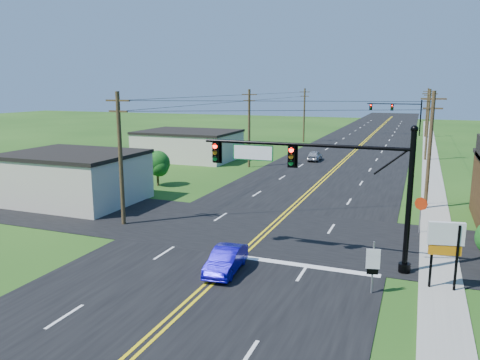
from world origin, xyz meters
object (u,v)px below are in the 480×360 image
at_px(signal_mast_far, 397,112).
at_px(stop_sign, 421,207).
at_px(route_sign, 373,264).
at_px(signal_mast_main, 320,175).
at_px(blue_car, 226,261).

distance_m(signal_mast_far, stop_sign, 65.11).
height_order(route_sign, stop_sign, route_sign).
relative_size(signal_mast_far, stop_sign, 4.56).
height_order(signal_mast_far, route_sign, signal_mast_far).
xyz_separation_m(signal_mast_main, route_sign, (3.16, -3.17, -3.29)).
distance_m(signal_mast_far, route_sign, 75.30).
bearing_deg(signal_mast_main, stop_sign, 54.52).
bearing_deg(route_sign, stop_sign, 65.60).
distance_m(blue_car, route_sign, 7.22).
bearing_deg(stop_sign, signal_mast_main, -105.02).
height_order(blue_car, route_sign, route_sign).
relative_size(signal_mast_main, signal_mast_far, 1.03).
bearing_deg(signal_mast_far, route_sign, -87.67).
bearing_deg(blue_car, stop_sign, 44.00).
height_order(signal_mast_main, stop_sign, signal_mast_main).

